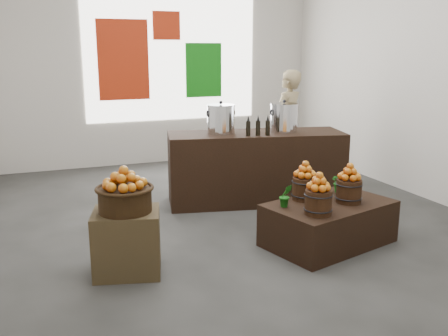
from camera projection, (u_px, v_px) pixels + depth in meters
name	position (u px, v px, depth m)	size (l,w,h in m)	color
ground	(226.00, 219.00, 6.32)	(7.00, 7.00, 0.00)	#3C3C39
back_wall	(156.00, 54.00, 9.03)	(6.00, 0.04, 4.00)	beige
back_opening	(172.00, 54.00, 9.11)	(3.20, 0.02, 2.40)	white
deco_red_left	(123.00, 60.00, 8.81)	(0.90, 0.04, 1.40)	#A8260C
deco_green_right	(204.00, 70.00, 9.39)	(0.70, 0.04, 1.00)	#116D11
deco_red_upper	(166.00, 26.00, 8.95)	(0.50, 0.04, 0.50)	#A8260C
crate	(127.00, 242.00, 4.74)	(0.62, 0.51, 0.62)	#4F3E24
wicker_basket	(125.00, 200.00, 4.64)	(0.49, 0.49, 0.22)	black
apples_in_basket	(124.00, 177.00, 4.59)	(0.39, 0.39, 0.21)	#A21205
display_table	(329.00, 223.00, 5.47)	(1.36, 0.84, 0.47)	black
apple_bucket_front_left	(318.00, 202.00, 5.01)	(0.27, 0.27, 0.25)	#321B0D
apples_in_bucket_front_left	(319.00, 181.00, 4.96)	(0.20, 0.20, 0.18)	#A21205
apple_bucket_front_right	(349.00, 191.00, 5.40)	(0.27, 0.27, 0.25)	#321B0D
apples_in_bucket_front_right	(350.00, 172.00, 5.35)	(0.20, 0.20, 0.18)	#A21205
apple_bucket_rear	(305.00, 189.00, 5.50)	(0.27, 0.27, 0.25)	#321B0D
apples_in_bucket_rear	(305.00, 169.00, 5.45)	(0.20, 0.20, 0.18)	#A21205
herb_garnish_right	(341.00, 182.00, 5.76)	(0.23, 0.20, 0.26)	#156214
herb_garnish_left	(286.00, 196.00, 5.25)	(0.13, 0.11, 0.25)	#156214
counter	(256.00, 167.00, 6.93)	(2.40, 0.76, 0.98)	black
stock_pot_left	(221.00, 120.00, 6.70)	(0.37, 0.37, 0.37)	silver
stock_pot_center	(284.00, 119.00, 6.83)	(0.37, 0.37, 0.37)	silver
oil_cruets	(260.00, 125.00, 6.55)	(0.26, 0.07, 0.27)	black
shopper	(287.00, 124.00, 8.25)	(0.64, 0.42, 1.77)	#93805A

